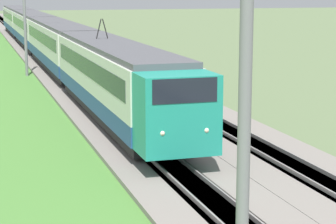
# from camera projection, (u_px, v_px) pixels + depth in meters

# --- Properties ---
(ballast_main) EXTENTS (240.00, 4.40, 0.30)m
(ballast_main) POSITION_uv_depth(u_px,v_px,m) (59.00, 71.00, 53.85)
(ballast_main) COLOR gray
(ballast_main) RESTS_ON ground
(ballast_adjacent) EXTENTS (240.00, 4.40, 0.30)m
(ballast_adjacent) POSITION_uv_depth(u_px,v_px,m) (111.00, 69.00, 55.12)
(ballast_adjacent) COLOR gray
(ballast_adjacent) RESTS_ON ground
(track_main) EXTENTS (240.00, 1.57, 0.45)m
(track_main) POSITION_uv_depth(u_px,v_px,m) (59.00, 70.00, 53.85)
(track_main) COLOR #4C4238
(track_main) RESTS_ON ground
(track_adjacent) EXTENTS (240.00, 1.57, 0.45)m
(track_adjacent) POSITION_uv_depth(u_px,v_px,m) (111.00, 69.00, 55.12)
(track_adjacent) COLOR #4C4238
(track_adjacent) RESTS_ON ground
(passenger_train) EXTENTS (85.79, 2.95, 5.22)m
(passenger_train) POSITION_uv_depth(u_px,v_px,m) (43.00, 34.00, 63.08)
(passenger_train) COLOR teal
(passenger_train) RESTS_ON ground
(catenary_mast_near) EXTENTS (0.22, 2.56, 8.56)m
(catenary_mast_near) POSITION_uv_depth(u_px,v_px,m) (247.00, 139.00, 10.80)
(catenary_mast_near) COLOR slate
(catenary_mast_near) RESTS_ON ground
(catenary_mast_mid) EXTENTS (0.22, 2.56, 8.10)m
(catenary_mast_mid) POSITION_uv_depth(u_px,v_px,m) (26.00, 23.00, 50.06)
(catenary_mast_mid) COLOR slate
(catenary_mast_mid) RESTS_ON ground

